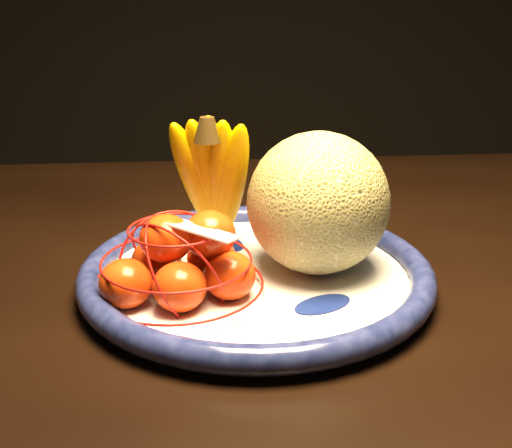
{
  "coord_description": "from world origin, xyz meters",
  "views": [
    {
      "loc": [
        0.04,
        -0.72,
        1.12
      ],
      "look_at": [
        0.06,
        -0.07,
        0.88
      ],
      "focal_mm": 45.0,
      "sensor_mm": 36.0,
      "label": 1
    }
  ],
  "objects_px": {
    "mandarin_bag": "(182,263)",
    "dining_table": "(198,326)",
    "banana_bunch": "(214,177)",
    "fruit_bowl": "(256,274)",
    "cantaloupe": "(318,203)"
  },
  "relations": [
    {
      "from": "mandarin_bag",
      "to": "dining_table",
      "type": "bearing_deg",
      "value": 87.19
    },
    {
      "from": "banana_bunch",
      "to": "fruit_bowl",
      "type": "bearing_deg",
      "value": -48.93
    },
    {
      "from": "dining_table",
      "to": "cantaloupe",
      "type": "distance_m",
      "value": 0.23
    },
    {
      "from": "dining_table",
      "to": "fruit_bowl",
      "type": "relative_size",
      "value": 4.32
    },
    {
      "from": "mandarin_bag",
      "to": "banana_bunch",
      "type": "bearing_deg",
      "value": 75.86
    },
    {
      "from": "cantaloupe",
      "to": "fruit_bowl",
      "type": "bearing_deg",
      "value": -168.97
    },
    {
      "from": "dining_table",
      "to": "mandarin_bag",
      "type": "xyz_separation_m",
      "value": [
        -0.01,
        -0.11,
        0.13
      ]
    },
    {
      "from": "fruit_bowl",
      "to": "mandarin_bag",
      "type": "relative_size",
      "value": 2.17
    },
    {
      "from": "fruit_bowl",
      "to": "cantaloupe",
      "type": "height_order",
      "value": "cantaloupe"
    },
    {
      "from": "cantaloupe",
      "to": "mandarin_bag",
      "type": "relative_size",
      "value": 0.87
    },
    {
      "from": "dining_table",
      "to": "fruit_bowl",
      "type": "distance_m",
      "value": 0.14
    },
    {
      "from": "fruit_bowl",
      "to": "cantaloupe",
      "type": "xyz_separation_m",
      "value": [
        0.07,
        0.01,
        0.08
      ]
    },
    {
      "from": "fruit_bowl",
      "to": "dining_table",
      "type": "bearing_deg",
      "value": 137.5
    },
    {
      "from": "cantaloupe",
      "to": "mandarin_bag",
      "type": "height_order",
      "value": "cantaloupe"
    },
    {
      "from": "fruit_bowl",
      "to": "cantaloupe",
      "type": "relative_size",
      "value": 2.5
    }
  ]
}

